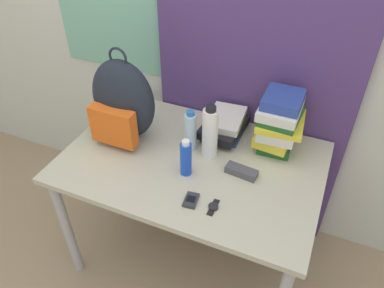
{
  "coord_description": "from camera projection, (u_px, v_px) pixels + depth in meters",
  "views": [
    {
      "loc": [
        0.55,
        -0.85,
        1.97
      ],
      "look_at": [
        0.0,
        0.42,
        0.86
      ],
      "focal_mm": 35.0,
      "sensor_mm": 36.0,
      "label": 1
    }
  ],
  "objects": [
    {
      "name": "sunglasses_case",
      "position": [
        241.0,
        171.0,
        1.74
      ],
      "size": [
        0.16,
        0.07,
        0.04
      ],
      "color": "#47474C",
      "rests_on": "desk"
    },
    {
      "name": "book_stack_left",
      "position": [
        224.0,
        125.0,
        1.97
      ],
      "size": [
        0.21,
        0.29,
        0.11
      ],
      "color": "navy",
      "rests_on": "desk"
    },
    {
      "name": "sports_bottle",
      "position": [
        210.0,
        133.0,
        1.78
      ],
      "size": [
        0.08,
        0.08,
        0.29
      ],
      "color": "white",
      "rests_on": "desk"
    },
    {
      "name": "backpack",
      "position": [
        122.0,
        102.0,
        1.86
      ],
      "size": [
        0.34,
        0.24,
        0.5
      ],
      "color": "#1E232D",
      "rests_on": "desk"
    },
    {
      "name": "cell_phone",
      "position": [
        191.0,
        200.0,
        1.62
      ],
      "size": [
        0.06,
        0.09,
        0.02
      ],
      "color": "#2D2D33",
      "rests_on": "desk"
    },
    {
      "name": "wall_back",
      "position": [
        230.0,
        26.0,
        1.89
      ],
      "size": [
        6.0,
        0.06,
        2.5
      ],
      "color": "beige",
      "rests_on": "ground_plane"
    },
    {
      "name": "curtain_blue",
      "position": [
        259.0,
        36.0,
        1.8
      ],
      "size": [
        1.07,
        0.04,
        2.5
      ],
      "color": "#4C336B",
      "rests_on": "ground_plane"
    },
    {
      "name": "water_bottle",
      "position": [
        190.0,
        131.0,
        1.84
      ],
      "size": [
        0.06,
        0.06,
        0.22
      ],
      "color": "silver",
      "rests_on": "desk"
    },
    {
      "name": "desk",
      "position": [
        192.0,
        173.0,
        1.89
      ],
      "size": [
        1.26,
        0.83,
        0.76
      ],
      "color": "#B7B299",
      "rests_on": "ground_plane"
    },
    {
      "name": "book_stack_center",
      "position": [
        279.0,
        122.0,
        1.82
      ],
      "size": [
        0.24,
        0.27,
        0.3
      ],
      "color": "#1E5623",
      "rests_on": "desk"
    },
    {
      "name": "sunscreen_bottle",
      "position": [
        186.0,
        158.0,
        1.71
      ],
      "size": [
        0.05,
        0.05,
        0.19
      ],
      "color": "blue",
      "rests_on": "desk"
    },
    {
      "name": "wristwatch",
      "position": [
        213.0,
        207.0,
        1.59
      ],
      "size": [
        0.04,
        0.1,
        0.01
      ],
      "color": "black",
      "rests_on": "desk"
    }
  ]
}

